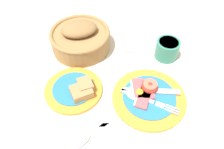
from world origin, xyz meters
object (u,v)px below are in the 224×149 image
object	(u,v)px
bread_plate	(75,89)
breakfast_plate	(148,96)
fork_on_cloth	(103,125)
sugar_cup	(167,49)
teaspoon_near_cup	(130,51)
bread_basket	(80,38)
teaspoon_by_saucer	(87,137)

from	to	relation	value
bread_plate	breakfast_plate	bearing A→B (deg)	-1.74
breakfast_plate	fork_on_cloth	xyz separation A→B (m)	(-0.13, -0.10, -0.01)
breakfast_plate	fork_on_cloth	bearing A→B (deg)	-141.09
sugar_cup	fork_on_cloth	world-z (taller)	sugar_cup
bread_plate	teaspoon_near_cup	world-z (taller)	bread_plate
bread_plate	fork_on_cloth	bearing A→B (deg)	-48.12
bread_basket	breakfast_plate	bearing A→B (deg)	-41.06
bread_plate	fork_on_cloth	world-z (taller)	bread_plate
sugar_cup	breakfast_plate	bearing A→B (deg)	-110.12
sugar_cup	bread_basket	size ratio (longest dim) A/B	0.38
sugar_cup	fork_on_cloth	distance (m)	0.36
teaspoon_near_cup	breakfast_plate	bearing A→B (deg)	141.87
teaspoon_by_saucer	teaspoon_near_cup	xyz separation A→B (m)	(0.11, 0.35, 0.00)
sugar_cup	fork_on_cloth	bearing A→B (deg)	-123.93
bread_plate	bread_basket	size ratio (longest dim) A/B	0.84
teaspoon_by_saucer	sugar_cup	bearing A→B (deg)	-169.81
fork_on_cloth	bread_plate	bearing A→B (deg)	127.31
bread_basket	teaspoon_near_cup	distance (m)	0.19
bread_plate	teaspoon_by_saucer	bearing A→B (deg)	-68.29
breakfast_plate	teaspoon_by_saucer	xyz separation A→B (m)	(-0.17, -0.14, -0.01)
breakfast_plate	bread_basket	distance (m)	0.33
bread_basket	teaspoon_near_cup	world-z (taller)	bread_basket
bread_basket	fork_on_cloth	world-z (taller)	bread_basket
sugar_cup	fork_on_cloth	size ratio (longest dim) A/B	0.45
breakfast_plate	bread_plate	distance (m)	0.23
teaspoon_near_cup	bread_plate	bearing A→B (deg)	85.09
bread_basket	teaspoon_by_saucer	xyz separation A→B (m)	(0.08, -0.36, -0.04)
teaspoon_near_cup	fork_on_cloth	xyz separation A→B (m)	(-0.07, -0.31, -0.00)
sugar_cup	teaspoon_by_saucer	world-z (taller)	sugar_cup
bread_plate	teaspoon_near_cup	size ratio (longest dim) A/B	1.10
bread_plate	teaspoon_near_cup	bearing A→B (deg)	49.84
sugar_cup	teaspoon_by_saucer	size ratio (longest dim) A/B	0.56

